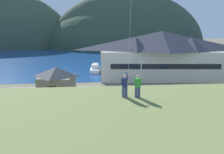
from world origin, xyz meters
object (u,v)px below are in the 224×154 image
Objects in this scene: person_kite_flyer at (125,85)px; parked_car_front_row_silver at (114,94)px; moored_boat_wharfside at (95,69)px; parked_car_mid_row_far at (148,110)px; parked_car_lone_by_shed at (202,108)px; wharf_dock at (107,68)px; parking_light_pole at (141,72)px; person_companion at (138,85)px; harbor_lodge at (161,54)px; moored_boat_inner_slip at (96,68)px; parked_car_front_row_end at (197,93)px; parked_car_back_row_left at (9,99)px; parked_car_mid_row_near at (64,109)px; moored_boat_outer_mooring at (119,66)px; storage_shed_near_lot at (57,82)px; parked_car_back_row_right at (152,95)px; parked_car_mid_row_center at (100,112)px.

parked_car_front_row_silver is at bearing 87.51° from person_kite_flyer.
moored_boat_wharfside is at bearing 93.95° from person_kite_flyer.
parked_car_lone_by_shed is (7.29, 0.20, 0.00)m from parked_car_mid_row_far.
wharf_dock is at bearing 107.87° from parked_car_lone_by_shed.
parked_car_mid_row_far is at bearing -97.73° from parking_light_pole.
person_kite_flyer reaches higher than person_companion.
harbor_lodge is at bearing 86.66° from parked_car_lone_by_shed.
parked_car_front_row_silver is at bearing -141.46° from parking_light_pole.
parked_car_front_row_end is at bearing -56.75° from moored_boat_inner_slip.
wharf_dock is 5.21m from moored_boat_wharfside.
parked_car_front_row_end is at bearing 0.72° from parked_car_back_row_left.
parking_light_pole is at bearing 73.24° from person_kite_flyer.
parked_car_mid_row_near is (-19.33, -19.99, -4.78)m from harbor_lodge.
parking_light_pole reaches higher than moored_boat_outer_mooring.
parked_car_mid_row_far is at bearing -148.19° from parked_car_front_row_end.
parked_car_mid_row_far is (13.20, -9.21, -1.61)m from storage_shed_near_lot.
parked_car_front_row_silver is at bearing -81.82° from moored_boat_wharfside.
parked_car_mid_row_near is 1.00× the size of parked_car_back_row_right.
person_kite_flyer is (6.42, -9.78, 5.84)m from parked_car_mid_row_near.
parking_light_pole is at bearing 38.54° from parked_car_front_row_silver.
harbor_lodge is 21.57m from parked_car_lone_by_shed.
parked_car_mid_row_center and parked_car_back_row_right have the same top height.
parked_car_mid_row_near is at bearing -141.61° from parking_light_pole.
parked_car_back_row_left is at bearing -116.31° from moored_boat_inner_slip.
moored_boat_outer_mooring reaches higher than parked_car_back_row_right.
moored_boat_wharfside and moored_boat_inner_slip have the same top height.
moored_boat_inner_slip is at bearing -158.04° from moored_boat_outer_mooring.
harbor_lodge reaches higher than person_companion.
parked_car_mid_row_center is 10.48m from person_kite_flyer.
parked_car_mid_row_near is at bearing -102.62° from wharf_dock.
moored_boat_wharfside reaches higher than parked_car_lone_by_shed.
parking_light_pole reaches higher than parked_car_mid_row_far.
storage_shed_near_lot is 1.47× the size of parked_car_mid_row_near.
parked_car_back_row_right is at bearing 133.04° from parked_car_lone_by_shed.
moored_boat_inner_slip is at bearing 82.19° from moored_boat_wharfside.
harbor_lodge is 7.07× the size of parked_car_front_row_silver.
parked_car_back_row_left is at bearing -119.79° from wharf_dock.
wharf_dock is 4.02m from moored_boat_inner_slip.
parked_car_front_row_end is 2.46× the size of person_companion.
harbor_lodge is 19.18m from moored_boat_inner_slip.
parked_car_front_row_silver is at bearing 3.90° from parked_car_back_row_left.
parked_car_front_row_end is 21.24m from person_kite_flyer.
moored_boat_outer_mooring is (-8.34, 13.13, -5.12)m from harbor_lodge.
parked_car_front_row_end is 10.01m from parking_light_pole.
parked_car_mid_row_near is at bearing 176.80° from parked_car_lone_by_shed.
harbor_lodge is 6.91× the size of parked_car_back_row_right.
parking_light_pole reaches higher than moored_boat_wharfside.
parked_car_back_row_left is (-13.38, 5.78, 0.00)m from parked_car_mid_row_center.
harbor_lodge is at bearing -33.87° from moored_boat_inner_slip.
parked_car_front_row_silver is at bearing 38.27° from parked_car_mid_row_near.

